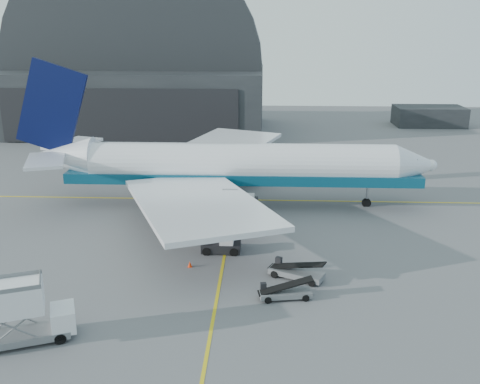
{
  "coord_description": "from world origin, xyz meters",
  "views": [
    {
      "loc": [
        3.47,
        -41.33,
        20.14
      ],
      "look_at": [
        1.19,
        8.75,
        4.5
      ],
      "focal_mm": 40.0,
      "sensor_mm": 36.0,
      "label": 1
    }
  ],
  "objects_px": {
    "catering_truck": "(21,313)",
    "belt_loader_b": "(296,272)",
    "belt_loader_a": "(285,292)",
    "pushback_tug": "(222,245)",
    "airliner": "(225,165)"
  },
  "relations": [
    {
      "from": "belt_loader_a",
      "to": "belt_loader_b",
      "type": "height_order",
      "value": "belt_loader_b"
    },
    {
      "from": "pushback_tug",
      "to": "belt_loader_b",
      "type": "xyz_separation_m",
      "value": [
        6.54,
        -5.23,
        -0.05
      ]
    },
    {
      "from": "pushback_tug",
      "to": "belt_loader_a",
      "type": "distance_m",
      "value": 10.29
    },
    {
      "from": "belt_loader_a",
      "to": "belt_loader_b",
      "type": "bearing_deg",
      "value": 64.12
    },
    {
      "from": "catering_truck",
      "to": "belt_loader_a",
      "type": "distance_m",
      "value": 18.85
    },
    {
      "from": "catering_truck",
      "to": "pushback_tug",
      "type": "distance_m",
      "value": 19.66
    },
    {
      "from": "airliner",
      "to": "belt_loader_b",
      "type": "distance_m",
      "value": 20.73
    },
    {
      "from": "airliner",
      "to": "pushback_tug",
      "type": "bearing_deg",
      "value": -87.22
    },
    {
      "from": "catering_truck",
      "to": "pushback_tug",
      "type": "relative_size",
      "value": 1.83
    },
    {
      "from": "catering_truck",
      "to": "belt_loader_a",
      "type": "height_order",
      "value": "catering_truck"
    },
    {
      "from": "catering_truck",
      "to": "belt_loader_b",
      "type": "bearing_deg",
      "value": 7.43
    },
    {
      "from": "pushback_tug",
      "to": "belt_loader_b",
      "type": "height_order",
      "value": "belt_loader_b"
    },
    {
      "from": "pushback_tug",
      "to": "belt_loader_a",
      "type": "xyz_separation_m",
      "value": [
        5.5,
        -8.7,
        -0.12
      ]
    },
    {
      "from": "belt_loader_a",
      "to": "belt_loader_b",
      "type": "distance_m",
      "value": 3.63
    },
    {
      "from": "belt_loader_a",
      "to": "pushback_tug",
      "type": "bearing_deg",
      "value": 113.08
    }
  ]
}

